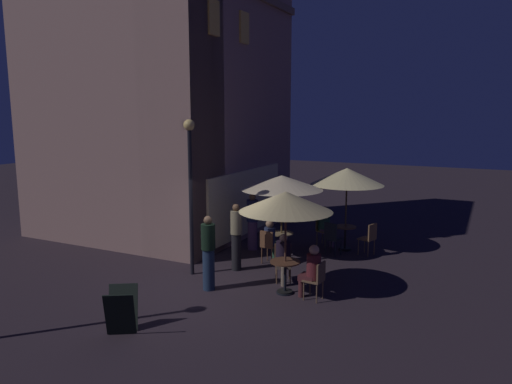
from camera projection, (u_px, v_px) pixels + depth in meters
name	position (u px, v px, depth m)	size (l,w,h in m)	color
ground_plane	(217.00, 290.00, 11.43)	(60.00, 60.00, 0.00)	#292028
cafe_building	(172.00, 105.00, 15.47)	(6.95, 7.12, 8.81)	gray
street_lamp_near_corner	(190.00, 174.00, 12.10)	(0.29, 0.29, 4.00)	black
menu_sandwich_board	(122.00, 311.00, 9.11)	(0.83, 0.80, 0.87)	#212A23
cafe_table_0	(281.00, 240.00, 13.96)	(0.70, 0.70, 0.72)	black
cafe_table_1	(345.00, 234.00, 14.67)	(0.66, 0.66, 0.74)	black
cafe_table_2	(285.00, 270.00, 11.13)	(0.70, 0.70, 0.77)	black
patio_umbrella_0	(282.00, 183.00, 13.69)	(2.36, 2.36, 2.40)	black
patio_umbrella_1	(347.00, 177.00, 14.39)	(2.20, 2.20, 2.53)	black
patio_umbrella_2	(286.00, 202.00, 10.86)	(2.15, 2.15, 2.41)	black
cafe_chair_0	(268.00, 244.00, 13.29)	(0.43, 0.43, 0.95)	brown
cafe_chair_1	(322.00, 227.00, 15.21)	(0.47, 0.47, 0.94)	brown
cafe_chair_2	(332.00, 236.00, 14.03)	(0.49, 0.49, 1.00)	black
cafe_chair_3	(369.00, 236.00, 14.06)	(0.52, 0.52, 0.97)	brown
cafe_chair_4	(317.00, 277.00, 10.70)	(0.44, 0.44, 0.89)	brown
cafe_chair_5	(283.00, 259.00, 11.98)	(0.56, 0.56, 0.92)	brown
patron_seated_0	(271.00, 238.00, 13.39)	(0.52, 0.34, 1.23)	#2A4D37
patron_seated_1	(325.00, 223.00, 15.10)	(0.44, 0.54, 1.26)	#5F3F5E
patron_seated_2	(312.00, 268.00, 10.74)	(0.36, 0.53, 1.27)	#471E22
patron_seated_3	(283.00, 255.00, 11.81)	(0.55, 0.49, 1.22)	#736253
patron_standing_4	(208.00, 253.00, 11.30)	(0.33, 0.33, 1.79)	#1E2E49
patron_standing_5	(236.00, 237.00, 12.72)	(0.30, 0.30, 1.80)	black
patron_standing_6	(252.00, 222.00, 14.64)	(0.35, 0.35, 1.74)	#563966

